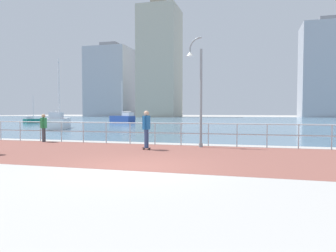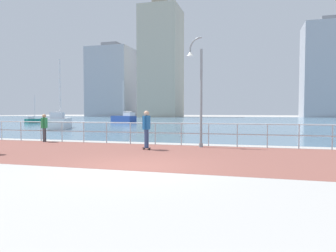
{
  "view_description": "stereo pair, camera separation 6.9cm",
  "coord_description": "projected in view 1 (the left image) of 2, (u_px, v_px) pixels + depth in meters",
  "views": [
    {
      "loc": [
        3.54,
        -9.04,
        1.72
      ],
      "look_at": [
        0.02,
        3.91,
        1.1
      ],
      "focal_mm": 33.42,
      "sensor_mm": 36.0,
      "label": 1
    },
    {
      "loc": [
        3.61,
        -9.02,
        1.72
      ],
      "look_at": [
        0.02,
        3.91,
        1.1
      ],
      "focal_mm": 33.42,
      "sensor_mm": 36.0,
      "label": 2
    }
  ],
  "objects": [
    {
      "name": "ground",
      "position": [
        229.0,
        123.0,
        48.27
      ],
      "size": [
        220.0,
        220.0,
        0.0
      ],
      "primitive_type": "plane",
      "color": "#ADAAA5"
    },
    {
      "name": "brick_paving",
      "position": [
        161.0,
        154.0,
        12.54
      ],
      "size": [
        28.0,
        7.16,
        0.01
      ],
      "primitive_type": "cube",
      "color": "brown",
      "rests_on": "ground"
    },
    {
      "name": "harbor_water",
      "position": [
        234.0,
        121.0,
        59.37
      ],
      "size": [
        180.0,
        88.0,
        0.0
      ],
      "primitive_type": "cube",
      "color": "slate",
      "rests_on": "ground"
    },
    {
      "name": "waterfront_railing",
      "position": [
        181.0,
        130.0,
        15.96
      ],
      "size": [
        25.25,
        0.06,
        1.15
      ],
      "color": "#B2BCC1",
      "rests_on": "ground"
    },
    {
      "name": "lamppost",
      "position": [
        198.0,
        86.0,
        15.03
      ],
      "size": [
        0.82,
        0.36,
        5.3
      ],
      "color": "gray",
      "rests_on": "ground"
    },
    {
      "name": "skateboarder",
      "position": [
        146.0,
        126.0,
        14.04
      ],
      "size": [
        0.41,
        0.56,
        1.76
      ],
      "color": "black",
      "rests_on": "ground"
    },
    {
      "name": "bystander",
      "position": [
        44.0,
        126.0,
        17.69
      ],
      "size": [
        0.31,
        0.56,
        1.58
      ],
      "color": "#4C4C51",
      "rests_on": "ground"
    },
    {
      "name": "sailboat_gray",
      "position": [
        59.0,
        122.0,
        31.34
      ],
      "size": [
        3.45,
        5.17,
        6.99
      ],
      "color": "white",
      "rests_on": "ground"
    },
    {
      "name": "sailboat_red",
      "position": [
        123.0,
        118.0,
        50.84
      ],
      "size": [
        4.94,
        3.48,
        6.73
      ],
      "color": "#284799",
      "rests_on": "ground"
    },
    {
      "name": "sailboat_navy",
      "position": [
        33.0,
        120.0,
        46.98
      ],
      "size": [
        1.6,
        3.1,
        4.17
      ],
      "color": "#197266",
      "rests_on": "ground"
    },
    {
      "name": "tower_beige",
      "position": [
        111.0,
        82.0,
        114.51
      ],
      "size": [
        15.42,
        13.78,
        26.63
      ],
      "color": "#A3A8B2",
      "rests_on": "ground"
    },
    {
      "name": "tower_glass",
      "position": [
        329.0,
        70.0,
        97.78
      ],
      "size": [
        17.06,
        12.33,
        31.0
      ],
      "color": "#A3A8B2",
      "rests_on": "ground"
    },
    {
      "name": "tower_slate",
      "position": [
        160.0,
        62.0,
        101.49
      ],
      "size": [
        12.31,
        12.57,
        37.09
      ],
      "color": "#B2AD99",
      "rests_on": "ground"
    }
  ]
}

